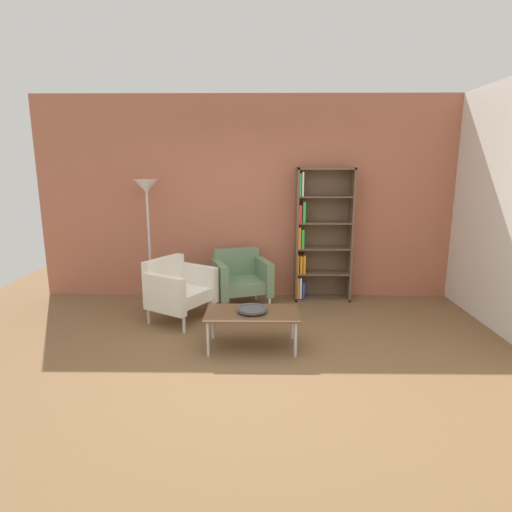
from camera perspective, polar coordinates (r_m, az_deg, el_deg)
The scene contains 8 objects.
ground_plane at distance 4.19m, azimuth 0.20°, elevation -15.31°, with size 8.32×8.32×0.00m, color brown.
brick_back_panel at distance 6.19m, azimuth 0.43°, elevation 7.74°, with size 6.40×0.12×2.90m, color #B2664C.
bookshelf_tall at distance 6.11m, azimuth 8.52°, elevation 2.68°, with size 0.80×0.30×1.90m.
coffee_table_low at distance 4.55m, azimuth -0.52°, elevation -7.97°, with size 1.00×0.56×0.40m.
decorative_bowl at distance 4.52m, azimuth -0.53°, elevation -7.18°, with size 0.32×0.32×0.05m.
armchair_by_bookshelf at distance 5.41m, azimuth -10.55°, elevation -4.31°, with size 0.92×0.94×0.78m.
armchair_near_window at distance 5.82m, azimuth -2.10°, elevation -2.92°, with size 0.88×0.84×0.78m.
floor_lamp_torchiere at distance 6.02m, azimuth -14.53°, elevation 7.20°, with size 0.32×0.32×1.74m.
Camera 1 is at (0.03, -3.71, 1.95)m, focal length 29.56 mm.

